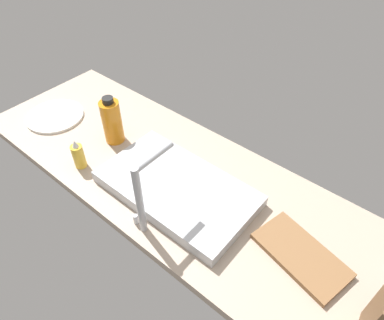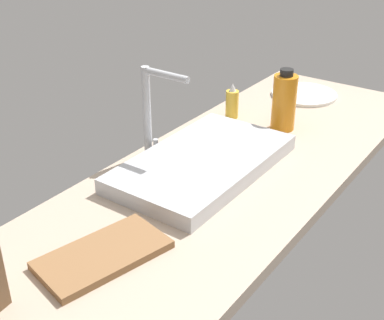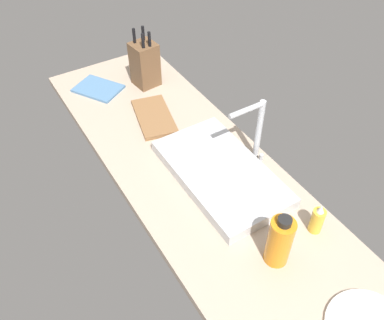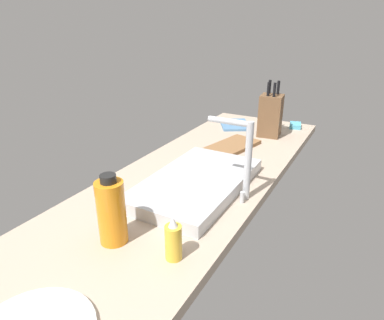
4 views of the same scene
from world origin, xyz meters
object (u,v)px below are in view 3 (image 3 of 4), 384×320
object	(u,v)px
cutting_board	(154,117)
water_bottle	(280,241)
knife_block	(145,64)
soap_bottle	(317,220)
dish_towel	(98,89)
sink_basin	(221,173)
dish_sponge	(143,58)
faucet	(256,127)

from	to	relation	value
cutting_board	water_bottle	world-z (taller)	water_bottle
knife_block	water_bottle	world-z (taller)	knife_block
soap_bottle	knife_block	bearing A→B (deg)	-175.55
cutting_board	dish_towel	distance (cm)	36.63
sink_basin	dish_sponge	size ratio (longest dim) A/B	6.12
faucet	sink_basin	bearing A→B (deg)	-83.65
knife_block	dish_towel	distance (cm)	26.10
sink_basin	faucet	world-z (taller)	faucet
soap_bottle	dish_sponge	distance (cm)	130.98
knife_block	faucet	bearing A→B (deg)	2.87
knife_block	soap_bottle	distance (cm)	110.19
knife_block	dish_towel	world-z (taller)	knife_block
faucet	water_bottle	xyz separation A→B (cm)	(40.97, -21.83, -7.11)
sink_basin	water_bottle	size ratio (longest dim) A/B	2.68
soap_bottle	dish_sponge	size ratio (longest dim) A/B	1.39
dish_towel	faucet	bearing A→B (deg)	23.69
sink_basin	dish_towel	size ratio (longest dim) A/B	2.54
cutting_board	knife_block	bearing A→B (deg)	159.84
dish_sponge	dish_towel	bearing A→B (deg)	-66.82
water_bottle	dish_towel	xyz separation A→B (cm)	(-119.14, -12.46, -8.95)
soap_bottle	dish_sponge	xyz separation A→B (cm)	(-130.91, 0.40, -4.17)
sink_basin	water_bottle	xyz separation A→B (cm)	(39.12, -5.27, 7.28)
faucet	water_bottle	bearing A→B (deg)	-28.06
faucet	water_bottle	distance (cm)	46.96
faucet	dish_towel	world-z (taller)	faucet
faucet	soap_bottle	bearing A→B (deg)	-4.56
sink_basin	water_bottle	bearing A→B (deg)	-7.68
knife_block	dish_sponge	bearing A→B (deg)	150.59
dish_sponge	water_bottle	bearing A→B (deg)	-8.20
dish_towel	dish_sponge	bearing A→B (deg)	113.18
water_bottle	dish_sponge	xyz separation A→B (cm)	(-132.66, 19.11, -8.35)
soap_bottle	dish_sponge	world-z (taller)	soap_bottle
cutting_board	soap_bottle	world-z (taller)	soap_bottle
knife_block	dish_towel	xyz separation A→B (cm)	(-7.68, -22.62, -10.51)
soap_bottle	faucet	bearing A→B (deg)	175.44
knife_block	soap_bottle	xyz separation A→B (cm)	(109.71, 8.54, -5.74)
knife_block	dish_towel	size ratio (longest dim) A/B	1.32
cutting_board	dish_towel	xyz separation A→B (cm)	(-34.30, -12.85, -0.30)
faucet	dish_sponge	world-z (taller)	faucet
water_bottle	cutting_board	bearing A→B (deg)	179.73
knife_block	cutting_board	distance (cm)	30.14
faucet	knife_block	xyz separation A→B (cm)	(-70.49, -11.67, -5.55)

